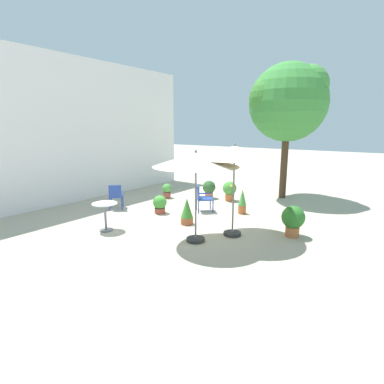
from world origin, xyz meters
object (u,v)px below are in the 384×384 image
patio_umbrella_1 (196,161)px  cafe_table_0 (105,212)px  patio_chair_0 (202,197)px  potted_plant_4 (230,190)px  patio_chair_1 (116,195)px  potted_plant_0 (167,190)px  shade_tree (287,102)px  potted_plant_6 (160,204)px  potted_plant_5 (293,219)px  potted_plant_3 (187,212)px  potted_plant_2 (209,188)px  patio_umbrella_0 (235,153)px  potted_plant_1 (242,201)px

patio_umbrella_1 → cafe_table_0: (-0.79, 2.35, -1.42)m
patio_chair_0 → potted_plant_4: 1.82m
patio_chair_0 → patio_chair_1: 2.85m
potted_plant_0 → patio_umbrella_1: bearing=-130.4°
shade_tree → potted_plant_6: size_ratio=8.54×
patio_umbrella_1 → potted_plant_5: (1.69, -1.75, -1.48)m
shade_tree → patio_umbrella_1: (-5.74, -0.03, -1.62)m
potted_plant_4 → cafe_table_0: bearing=168.7°
patio_umbrella_1 → cafe_table_0: patio_umbrella_1 is taller
cafe_table_0 → potted_plant_0: size_ratio=1.34×
patio_chair_0 → potted_plant_4: patio_chair_0 is taller
potted_plant_3 → potted_plant_2: bearing=22.5°
patio_umbrella_1 → patio_chair_1: 4.15m
patio_umbrella_1 → potted_plant_3: (0.91, 0.96, -1.56)m
patio_umbrella_0 → potted_plant_1: (1.90, 0.71, -1.67)m
patio_umbrella_0 → potted_plant_0: bearing=62.3°
cafe_table_0 → potted_plant_3: (1.69, -1.39, -0.15)m
patio_chair_0 → potted_plant_0: size_ratio=1.55×
shade_tree → cafe_table_0: size_ratio=6.64×
shade_tree → potted_plant_1: (-2.96, 0.18, -3.15)m
patio_umbrella_1 → potted_plant_3: 2.05m
shade_tree → potted_plant_3: 5.87m
patio_umbrella_1 → potted_plant_2: patio_umbrella_1 is taller
potted_plant_2 → cafe_table_0: bearing=178.3°
cafe_table_0 → potted_plant_1: (3.57, -2.14, -0.12)m
potted_plant_3 → patio_umbrella_1: bearing=-133.5°
potted_plant_0 → potted_plant_6: (-1.73, -1.22, 0.01)m
patio_umbrella_0 → potted_plant_1: patio_umbrella_0 is taller
patio_umbrella_1 → potted_plant_6: (1.28, 2.32, -1.62)m
patio_umbrella_1 → potted_plant_2: size_ratio=3.19×
patio_chair_0 → potted_plant_5: size_ratio=1.10×
cafe_table_0 → shade_tree: bearing=-19.6°
cafe_table_0 → potted_plant_6: bearing=-1.0°
potted_plant_1 → potted_plant_2: size_ratio=1.15×
patio_chair_0 → potted_plant_0: (0.77, 2.17, -0.19)m
cafe_table_0 → potted_plant_5: size_ratio=0.95×
patio_umbrella_0 → potted_plant_3: size_ratio=3.07×
patio_chair_1 → potted_plant_5: size_ratio=1.06×
potted_plant_0 → potted_plant_6: potted_plant_6 is taller
shade_tree → patio_chair_0: 4.84m
patio_umbrella_0 → potted_plant_0: size_ratio=4.14×
patio_chair_1 → potted_plant_3: (0.13, -2.86, -0.11)m
potted_plant_1 → patio_chair_0: bearing=115.2°
cafe_table_0 → patio_chair_1: 2.14m
patio_umbrella_1 → potted_plant_3: size_ratio=2.90×
potted_plant_2 → potted_plant_5: potted_plant_5 is taller
patio_umbrella_0 → potted_plant_0: patio_umbrella_0 is taller
patio_umbrella_0 → patio_chair_0: patio_umbrella_0 is taller
shade_tree → potted_plant_0: (-2.73, 3.51, -3.25)m
shade_tree → potted_plant_4: bearing=141.2°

